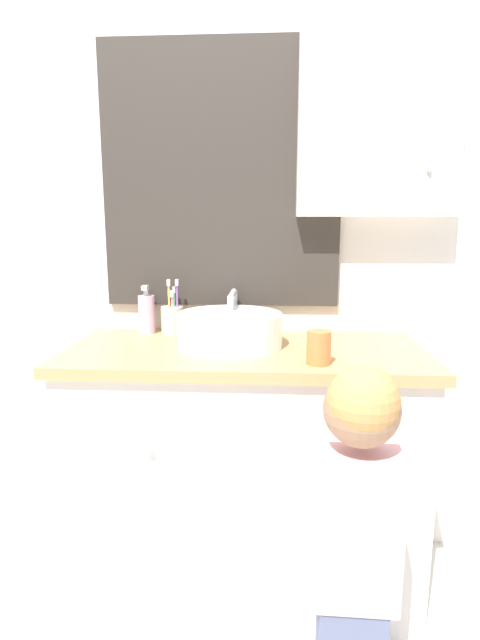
{
  "coord_description": "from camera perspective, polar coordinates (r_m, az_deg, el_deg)",
  "views": [
    {
      "loc": [
        0.08,
        -1.21,
        1.25
      ],
      "look_at": [
        -0.01,
        0.28,
        0.95
      ],
      "focal_mm": 28.0,
      "sensor_mm": 36.0,
      "label": 1
    }
  ],
  "objects": [
    {
      "name": "wall_back",
      "position": [
        1.84,
        1.74,
        12.03
      ],
      "size": [
        3.2,
        0.18,
        2.5
      ],
      "color": "silver",
      "rests_on": "ground_plane"
    },
    {
      "name": "vanity_counter",
      "position": [
        1.75,
        0.53,
        -16.75
      ],
      "size": [
        1.14,
        0.53,
        0.85
      ],
      "color": "silver",
      "rests_on": "ground_plane"
    },
    {
      "name": "drinking_cup",
      "position": [
        1.42,
        8.98,
        -3.13
      ],
      "size": [
        0.07,
        0.07,
        0.1
      ],
      "primitive_type": "cylinder",
      "color": "orange",
      "rests_on": "vanity_counter"
    },
    {
      "name": "sink_basin",
      "position": [
        1.61,
        -1.15,
        -1.01
      ],
      "size": [
        0.34,
        0.39,
        0.16
      ],
      "color": "white",
      "rests_on": "vanity_counter"
    },
    {
      "name": "soap_dispenser",
      "position": [
        1.83,
        -10.62,
        0.73
      ],
      "size": [
        0.06,
        0.06,
        0.17
      ],
      "color": "#CCA3BC",
      "rests_on": "vanity_counter"
    },
    {
      "name": "child_figure",
      "position": [
        1.27,
        13.21,
        -21.02
      ],
      "size": [
        0.2,
        0.46,
        0.94
      ],
      "color": "slate",
      "rests_on": "ground_plane"
    },
    {
      "name": "toothbrush_holder",
      "position": [
        1.8,
        -7.75,
        0.17
      ],
      "size": [
        0.08,
        0.08,
        0.2
      ],
      "color": "beige",
      "rests_on": "vanity_counter"
    }
  ]
}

